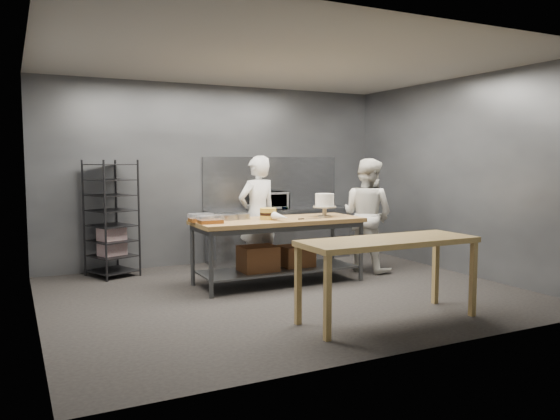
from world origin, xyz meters
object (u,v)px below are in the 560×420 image
microwave (271,200)px  layer_cake (268,214)px  chef_right (367,215)px  speed_rack (111,220)px  chef_behind (257,215)px  near_counter (388,247)px  work_table (277,243)px  frosted_cake_stand (325,202)px

microwave → layer_cake: 1.84m
chef_right → speed_rack: bearing=46.0°
chef_behind → chef_right: chef_behind is taller
microwave → near_counter: bearing=-95.9°
work_table → frosted_cake_stand: frosted_cake_stand is taller
near_counter → microwave: size_ratio=3.69×
microwave → chef_right: bearing=-56.3°
speed_rack → chef_behind: size_ratio=0.97×
chef_right → layer_cake: (-1.80, -0.17, 0.12)m
near_counter → layer_cake: layer_cake is taller
speed_rack → microwave: speed_rack is taller
chef_behind → layer_cake: 0.72m
speed_rack → chef_right: size_ratio=0.99×
layer_cake → chef_behind: bearing=77.9°
speed_rack → chef_behind: chef_behind is taller
speed_rack → chef_right: chef_right is taller
frosted_cake_stand → layer_cake: 0.89m
near_counter → chef_behind: chef_behind is taller
chef_behind → frosted_cake_stand: chef_behind is taller
near_counter → microwave: bearing=84.1°
chef_behind → frosted_cake_stand: (0.73, -0.76, 0.23)m
chef_behind → chef_right: 1.74m
microwave → layer_cake: (-0.83, -1.64, -0.05)m
near_counter → chef_behind: bearing=95.9°
near_counter → frosted_cake_stand: 2.14m
microwave → layer_cake: size_ratio=2.37×
speed_rack → frosted_cake_stand: (2.75, -1.62, 0.29)m
chef_behind → chef_right: bearing=150.4°
frosted_cake_stand → layer_cake: (-0.88, 0.06, -0.14)m
near_counter → frosted_cake_stand: bearing=78.0°
speed_rack → layer_cake: bearing=-39.8°
microwave → frosted_cake_stand: (0.05, -1.70, 0.09)m
near_counter → microwave: (0.39, 3.77, 0.24)m
chef_right → frosted_cake_stand: 0.99m
speed_rack → frosted_cake_stand: bearing=-30.5°
chef_behind → layer_cake: size_ratio=7.92×
layer_cake → frosted_cake_stand: bearing=-4.0°
chef_behind → frosted_cake_stand: bearing=121.9°
near_counter → frosted_cake_stand: (0.44, 2.07, 0.33)m
near_counter → speed_rack: 4.35m
work_table → microwave: 1.84m
chef_right → frosted_cake_stand: (-0.92, -0.24, 0.26)m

